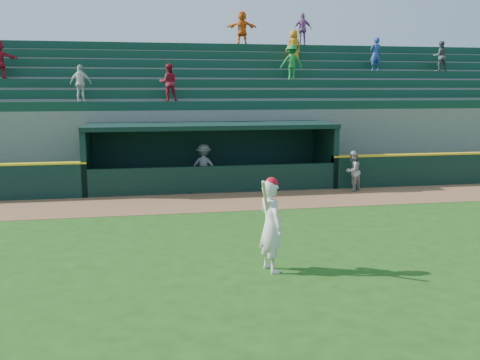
{
  "coord_description": "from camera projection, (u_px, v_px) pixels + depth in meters",
  "views": [
    {
      "loc": [
        -2.66,
        -12.55,
        3.75
      ],
      "look_at": [
        0.0,
        1.6,
        1.3
      ],
      "focal_mm": 40.0,
      "sensor_mm": 36.0,
      "label": 1
    }
  ],
  "objects": [
    {
      "name": "stands",
      "position": [
        197.0,
        118.0,
        25.04
      ],
      "size": [
        34.5,
        6.25,
        7.58
      ],
      "color": "slate",
      "rests_on": "ground"
    },
    {
      "name": "dugout",
      "position": [
        210.0,
        151.0,
        20.8
      ],
      "size": [
        9.4,
        2.8,
        2.46
      ],
      "color": "slate",
      "rests_on": "ground"
    },
    {
      "name": "dugout_player_front",
      "position": [
        352.0,
        171.0,
        19.78
      ],
      "size": [
        0.93,
        0.89,
        1.51
      ],
      "primitive_type": "imported",
      "rotation": [
        0.0,
        0.0,
        3.76
      ],
      "color": "#999994",
      "rests_on": "ground"
    },
    {
      "name": "warning_track",
      "position": [
        222.0,
        202.0,
        18.02
      ],
      "size": [
        40.0,
        3.0,
        0.01
      ],
      "primitive_type": "cube",
      "color": "brown",
      "rests_on": "ground"
    },
    {
      "name": "ground",
      "position": [
        252.0,
        242.0,
        13.27
      ],
      "size": [
        120.0,
        120.0,
        0.0
      ],
      "primitive_type": "plane",
      "color": "#1F4C13",
      "rests_on": "ground"
    },
    {
      "name": "dugout_player_inside",
      "position": [
        204.0,
        166.0,
        20.6
      ],
      "size": [
        1.23,
        0.98,
        1.67
      ],
      "primitive_type": "imported",
      "rotation": [
        0.0,
        0.0,
        2.76
      ],
      "color": "#9C9D97",
      "rests_on": "ground"
    },
    {
      "name": "batter_at_plate",
      "position": [
        271.0,
        225.0,
        11.02
      ],
      "size": [
        0.63,
        0.86,
        2.0
      ],
      "color": "silver",
      "rests_on": "ground"
    }
  ]
}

